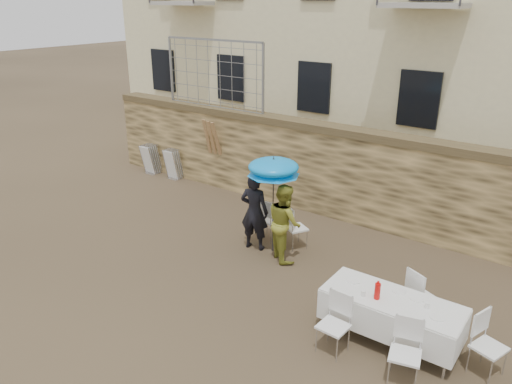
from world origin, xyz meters
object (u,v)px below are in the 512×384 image
Objects in this scene: couple_chair_right at (296,227)px; banquet_table at (393,301)px; table_chair_side at (489,346)px; table_chair_back at (421,295)px; man_suit at (254,212)px; soda_bottle at (377,291)px; table_chair_front_right at (405,354)px; woman_dress at (284,222)px; umbrella at (274,170)px; chair_stack_right at (176,163)px; couple_chair_left at (269,219)px; chair_stack_left at (155,157)px; table_chair_front_left at (333,325)px.

couple_chair_right is 3.39m from banquet_table.
table_chair_back is at bearing 78.71° from table_chair_side.
banquet_table is (3.54, -1.29, -0.11)m from man_suit.
table_chair_side is (1.40, 0.10, -0.25)m from banquet_table.
table_chair_front_right is at bearing -40.60° from soda_bottle.
man_suit reaches higher than table_chair_front_right.
woman_dress is 3.89m from table_chair_front_right.
umbrella reaches higher than soda_bottle.
chair_stack_right is at bearing 12.64° from woman_dress.
couple_chair_left is at bearing -0.25° from woman_dress.
umbrella is 2.10× the size of chair_stack_left.
table_chair_front_right is 1.58m from table_chair_back.
man_suit is at bearing 149.06° from table_chair_front_left.
couple_chair_left is 4.80m from table_chair_front_right.
umbrella reaches higher than table_chair_front_right.
table_chair_front_right is 1.24m from table_chair_side.
couple_chair_right is 0.46× the size of banquet_table.
umbrella is at bearing 93.07° from table_chair_side.
man_suit is at bearing -26.73° from chair_stack_right.
soda_bottle is at bearing -143.13° from banquet_table.
woman_dress is at bearing -15.95° from umbrella.
couple_chair_left is 1.04× the size of chair_stack_left.
table_chair_front_left is (2.94, -2.04, -0.36)m from man_suit.
woman_dress is at bearing 140.85° from table_chair_front_left.
table_chair_front_left is 1.74m from table_chair_back.
man_suit is 1.76× the size of table_chair_side.
man_suit is at bearing 68.42° from couple_chair_right.
man_suit reaches higher than table_chair_front_left.
couple_chair_right is 4.58m from table_chair_side.
banquet_table is (2.79, -1.29, -0.07)m from woman_dress.
woman_dress reaches higher than table_chair_front_left.
couple_chair_left is 5.69m from chair_stack_left.
couple_chair_left is 4.00m from banquet_table.
man_suit is at bearing 36.00° from woman_dress.
man_suit is at bearing 95.39° from table_chair_side.
table_chair_front_left is (2.94, -2.59, 0.00)m from couple_chair_left.
woman_dress is at bearing 125.46° from couple_chair_right.
couple_chair_left and table_chair_back have the same top height.
umbrella is 2.01× the size of couple_chair_left.
table_chair_front_left is 9.41m from chair_stack_left.
umbrella is 5.55m from chair_stack_right.
table_chair_front_right is at bearing -56.31° from banquet_table.
table_chair_front_right is (0.70, -0.60, -0.43)m from soda_bottle.
umbrella reaches higher than table_chair_back.
table_chair_front_left is 1.04× the size of chair_stack_right.
umbrella is 3.65m from table_chair_back.
table_chair_back is (3.04, -1.04, 0.00)m from couple_chair_right.
umbrella reaches higher than couple_chair_left.
table_chair_side is 1.04× the size of chair_stack_right.
woman_dress is 6.19× the size of soda_bottle.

